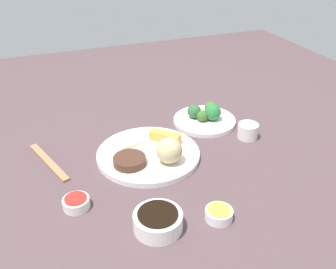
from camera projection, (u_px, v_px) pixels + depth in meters
tabletop at (154, 162)px, 1.09m from camera, size 2.20×2.20×0.02m
main_plate at (148, 154)px, 1.09m from camera, size 0.30×0.30×0.02m
rice_scoop at (169, 150)px, 1.03m from camera, size 0.07×0.07×0.07m
spring_roll at (165, 137)px, 1.13m from camera, size 0.09×0.09×0.03m
crab_rangoon_wonton at (129, 142)px, 1.13m from camera, size 0.08×0.09×0.01m
stir_fry_heap at (130, 161)px, 1.03m from camera, size 0.09×0.09×0.02m
broccoli_plate at (204, 121)px, 1.27m from camera, size 0.21×0.21×0.01m
broccoli_floret_0 at (194, 111)px, 1.27m from camera, size 0.05×0.05×0.05m
broccoli_floret_1 at (211, 108)px, 1.30m from camera, size 0.04×0.04×0.04m
broccoli_floret_2 at (213, 112)px, 1.25m from camera, size 0.06×0.06×0.06m
broccoli_floret_3 at (202, 116)px, 1.25m from camera, size 0.04×0.04×0.04m
soy_sauce_bowl at (158, 221)px, 0.84m from camera, size 0.11×0.11×0.04m
soy_sauce_bowl_liquid at (158, 214)px, 0.83m from camera, size 0.09×0.09×0.00m
sauce_ramekin_hot_mustard at (219, 214)px, 0.87m from camera, size 0.06×0.06×0.03m
sauce_ramekin_hot_mustard_liquid at (219, 210)px, 0.86m from camera, size 0.05×0.05×0.00m
sauce_ramekin_sweet_and_sour at (76, 203)px, 0.90m from camera, size 0.06×0.06×0.03m
sauce_ramekin_sweet_and_sour_liquid at (76, 198)px, 0.89m from camera, size 0.05×0.05×0.00m
teacup at (248, 131)px, 1.18m from camera, size 0.06×0.06×0.05m
chopsticks_pair at (49, 162)px, 1.07m from camera, size 0.22×0.09×0.01m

